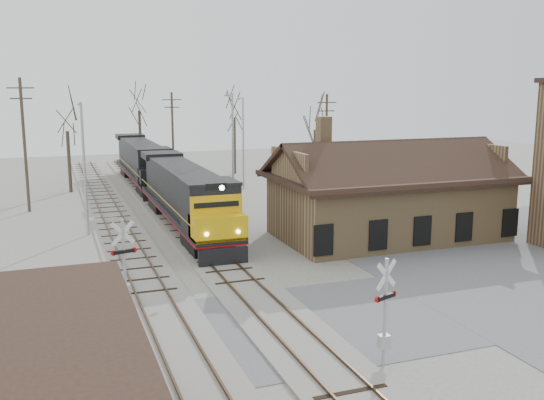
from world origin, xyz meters
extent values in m
plane|color=#A39E93|center=(0.00, 0.00, 0.00)|extent=(140.00, 140.00, 0.00)
cube|color=#5C5C61|center=(0.00, 0.00, 0.01)|extent=(60.00, 9.00, 0.03)
cube|color=#A39E93|center=(0.00, 15.00, 0.06)|extent=(3.40, 90.00, 0.12)
cube|color=#473323|center=(-0.72, 15.00, 0.17)|extent=(0.08, 90.00, 0.14)
cube|color=#473323|center=(0.72, 15.00, 0.17)|extent=(0.08, 90.00, 0.14)
cube|color=#A39E93|center=(-4.50, 15.00, 0.06)|extent=(3.40, 90.00, 0.12)
cube|color=#473323|center=(-5.22, 15.00, 0.17)|extent=(0.08, 90.00, 0.14)
cube|color=#473323|center=(-3.78, 15.00, 0.17)|extent=(0.08, 90.00, 0.14)
cube|color=#9F7F52|center=(12.00, 12.00, 2.00)|extent=(14.00, 8.00, 4.00)
cube|color=black|center=(12.00, 12.00, 4.10)|extent=(15.20, 9.20, 0.30)
cube|color=black|center=(12.00, 9.70, 5.10)|extent=(15.00, 4.71, 2.66)
cube|color=black|center=(12.00, 14.30, 5.10)|extent=(15.00, 4.71, 2.66)
cube|color=#9F7F52|center=(8.00, 13.50, 6.80)|extent=(0.80, 0.80, 2.20)
cube|color=black|center=(0.00, 12.73, 0.55)|extent=(2.50, 3.99, 1.00)
cube|color=black|center=(0.00, 25.71, 0.55)|extent=(2.50, 3.99, 1.00)
cube|color=black|center=(0.00, 19.22, 1.35)|extent=(2.99, 19.96, 0.35)
cube|color=maroon|center=(0.00, 19.22, 1.13)|extent=(3.01, 19.96, 0.12)
cube|color=black|center=(0.00, 20.47, 2.89)|extent=(2.59, 14.47, 2.79)
cube|color=black|center=(0.00, 11.83, 2.89)|extent=(2.99, 2.79, 2.79)
cube|color=#DCA70B|center=(0.00, 10.14, 2.05)|extent=(2.99, 1.80, 1.40)
cube|color=black|center=(0.00, 9.14, 0.55)|extent=(2.79, 0.25, 1.00)
cylinder|color=#FFF2CC|center=(0.00, 9.22, 4.39)|extent=(0.28, 0.10, 0.28)
cube|color=black|center=(0.00, 33.19, 0.55)|extent=(2.50, 3.99, 1.00)
cube|color=black|center=(0.00, 46.17, 0.55)|extent=(2.50, 3.99, 1.00)
cube|color=black|center=(0.00, 39.68, 1.35)|extent=(2.99, 19.96, 0.35)
cube|color=maroon|center=(0.00, 39.68, 1.13)|extent=(3.01, 19.96, 0.12)
cube|color=black|center=(0.00, 40.93, 2.89)|extent=(2.59, 14.47, 2.79)
cube|color=black|center=(0.00, 32.30, 2.89)|extent=(2.99, 2.79, 2.79)
cube|color=black|center=(0.00, 30.60, 2.05)|extent=(2.99, 1.80, 1.40)
cube|color=black|center=(0.00, 29.60, 0.55)|extent=(2.79, 0.25, 1.00)
cylinder|color=#A5A8AD|center=(2.10, -4.45, 1.96)|extent=(0.14, 0.14, 3.93)
cube|color=silver|center=(2.10, -4.45, 3.34)|extent=(0.98, 0.40, 1.03)
cube|color=silver|center=(2.10, -4.45, 3.34)|extent=(0.98, 0.40, 1.03)
cube|color=black|center=(2.10, -4.45, 2.55)|extent=(0.88, 0.45, 0.15)
cylinder|color=#B20C0C|center=(1.69, -4.61, 2.55)|extent=(0.25, 0.16, 0.24)
cylinder|color=#B20C0C|center=(2.52, -4.29, 2.55)|extent=(0.25, 0.16, 0.24)
cube|color=#A5A8AD|center=(2.10, -4.45, 0.88)|extent=(0.39, 0.29, 0.49)
cylinder|color=#A5A8AD|center=(-5.84, 4.20, 2.07)|extent=(0.14, 0.14, 4.14)
cube|color=silver|center=(-5.84, 4.20, 3.52)|extent=(1.06, 0.29, 1.08)
cube|color=silver|center=(-5.84, 4.20, 3.52)|extent=(1.06, 0.29, 1.08)
cube|color=black|center=(-5.84, 4.20, 2.69)|extent=(0.94, 0.36, 0.16)
cylinder|color=#B20C0C|center=(-5.38, 4.31, 2.69)|extent=(0.26, 0.13, 0.25)
cylinder|color=#B20C0C|center=(-6.29, 4.10, 2.69)|extent=(0.26, 0.13, 0.25)
cube|color=#A5A8AD|center=(-5.84, 4.20, 0.93)|extent=(0.41, 0.31, 0.52)
cylinder|color=#A5A8AD|center=(-6.54, 19.30, 4.41)|extent=(0.18, 0.18, 8.81)
cylinder|color=#A5A8AD|center=(-6.54, 20.20, 8.71)|extent=(0.12, 1.80, 0.12)
cube|color=#A5A8AD|center=(-6.54, 21.00, 8.61)|extent=(0.25, 0.50, 0.12)
cylinder|color=#A5A8AD|center=(4.81, 23.30, 4.64)|extent=(0.18, 0.18, 9.29)
cylinder|color=#A5A8AD|center=(4.81, 24.20, 9.19)|extent=(0.12, 1.80, 0.12)
cube|color=#A5A8AD|center=(4.81, 25.00, 9.09)|extent=(0.25, 0.50, 0.12)
cylinder|color=#A5A8AD|center=(8.82, 33.37, 4.40)|extent=(0.18, 0.18, 8.79)
cylinder|color=#A5A8AD|center=(8.82, 34.27, 8.69)|extent=(0.12, 1.80, 0.12)
cube|color=#A5A8AD|center=(8.82, 35.07, 8.59)|extent=(0.25, 0.50, 0.12)
cylinder|color=#382D23|center=(-10.44, 28.95, 5.25)|extent=(0.24, 0.24, 10.49)
cube|color=#382D23|center=(-10.44, 28.95, 9.69)|extent=(2.00, 0.10, 0.10)
cube|color=#382D23|center=(-10.44, 28.95, 8.89)|extent=(1.60, 0.10, 0.10)
cylinder|color=#382D23|center=(3.88, 42.94, 4.62)|extent=(0.24, 0.24, 9.24)
cube|color=#382D23|center=(3.88, 42.94, 8.44)|extent=(2.00, 0.10, 0.10)
cube|color=#382D23|center=(3.88, 42.94, 7.64)|extent=(1.60, 0.10, 0.10)
cylinder|color=#382D23|center=(16.66, 31.46, 4.55)|extent=(0.24, 0.24, 9.10)
cube|color=#382D23|center=(16.66, 31.46, 8.30)|extent=(2.00, 0.10, 0.10)
cube|color=#382D23|center=(16.66, 31.46, 7.50)|extent=(1.60, 0.10, 0.10)
cylinder|color=#382D23|center=(-7.00, 37.47, 2.87)|extent=(0.32, 0.32, 5.75)
cylinder|color=#382D23|center=(1.30, 49.27, 3.56)|extent=(0.32, 0.32, 7.13)
cylinder|color=#382D23|center=(11.16, 44.12, 3.17)|extent=(0.32, 0.32, 6.35)
cylinder|color=#382D23|center=(18.81, 38.95, 2.59)|extent=(0.32, 0.32, 5.17)
camera|label=1|loc=(-8.55, -21.98, 9.73)|focal=40.00mm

